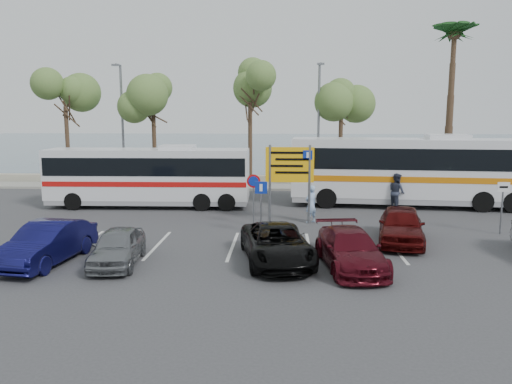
{
  "coord_description": "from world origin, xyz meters",
  "views": [
    {
      "loc": [
        0.67,
        -19.38,
        5.0
      ],
      "look_at": [
        -0.52,
        3.0,
        1.46
      ],
      "focal_mm": 35.0,
      "sensor_mm": 36.0,
      "label": 1
    }
  ],
  "objects_px": {
    "car_blue": "(47,243)",
    "suv_black": "(277,244)",
    "pedestrian_far": "(397,192)",
    "street_lamp_left": "(122,120)",
    "car_silver_a": "(118,247)",
    "coach_bus_left": "(149,178)",
    "pedestrian_near": "(311,204)",
    "coach_bus_right": "(409,173)",
    "street_lamp_right": "(319,120)",
    "direction_sign": "(290,171)",
    "car_red": "(401,225)",
    "car_maroon": "(350,249)"
  },
  "relations": [
    {
      "from": "street_lamp_right",
      "to": "car_silver_a",
      "type": "xyz_separation_m",
      "value": [
        -7.81,
        -17.02,
        -3.99
      ]
    },
    {
      "from": "street_lamp_left",
      "to": "street_lamp_right",
      "type": "xyz_separation_m",
      "value": [
        13.0,
        0.0,
        0.0
      ]
    },
    {
      "from": "direction_sign",
      "to": "car_red",
      "type": "bearing_deg",
      "value": -38.16
    },
    {
      "from": "pedestrian_far",
      "to": "coach_bus_right",
      "type": "bearing_deg",
      "value": -56.58
    },
    {
      "from": "street_lamp_left",
      "to": "car_blue",
      "type": "bearing_deg",
      "value": -80.68
    },
    {
      "from": "car_blue",
      "to": "direction_sign",
      "type": "bearing_deg",
      "value": 46.57
    },
    {
      "from": "suv_black",
      "to": "car_maroon",
      "type": "bearing_deg",
      "value": -22.11
    },
    {
      "from": "street_lamp_left",
      "to": "direction_sign",
      "type": "height_order",
      "value": "street_lamp_left"
    },
    {
      "from": "pedestrian_near",
      "to": "street_lamp_left",
      "type": "bearing_deg",
      "value": -81.5
    },
    {
      "from": "direction_sign",
      "to": "suv_black",
      "type": "relative_size",
      "value": 0.79
    },
    {
      "from": "suv_black",
      "to": "coach_bus_right",
      "type": "bearing_deg",
      "value": 46.87
    },
    {
      "from": "street_lamp_left",
      "to": "car_blue",
      "type": "relative_size",
      "value": 1.9
    },
    {
      "from": "car_silver_a",
      "to": "car_maroon",
      "type": "distance_m",
      "value": 7.71
    },
    {
      "from": "direction_sign",
      "to": "car_red",
      "type": "relative_size",
      "value": 0.86
    },
    {
      "from": "street_lamp_left",
      "to": "direction_sign",
      "type": "xyz_separation_m",
      "value": [
        11.0,
        -10.32,
        -2.17
      ]
    },
    {
      "from": "street_lamp_right",
      "to": "coach_bus_left",
      "type": "relative_size",
      "value": 0.74
    },
    {
      "from": "direction_sign",
      "to": "pedestrian_near",
      "type": "bearing_deg",
      "value": 9.2
    },
    {
      "from": "car_red",
      "to": "pedestrian_far",
      "type": "height_order",
      "value": "pedestrian_far"
    },
    {
      "from": "coach_bus_left",
      "to": "direction_sign",
      "type": "bearing_deg",
      "value": -25.8
    },
    {
      "from": "car_blue",
      "to": "suv_black",
      "type": "distance_m",
      "value": 7.72
    },
    {
      "from": "coach_bus_left",
      "to": "pedestrian_far",
      "type": "xyz_separation_m",
      "value": [
        13.1,
        -0.32,
        -0.57
      ]
    },
    {
      "from": "coach_bus_left",
      "to": "street_lamp_right",
      "type": "bearing_deg",
      "value": 35.17
    },
    {
      "from": "coach_bus_right",
      "to": "car_red",
      "type": "height_order",
      "value": "coach_bus_right"
    },
    {
      "from": "direction_sign",
      "to": "pedestrian_far",
      "type": "xyz_separation_m",
      "value": [
        5.6,
        3.3,
        -1.45
      ]
    },
    {
      "from": "direction_sign",
      "to": "coach_bus_left",
      "type": "relative_size",
      "value": 0.33
    },
    {
      "from": "street_lamp_left",
      "to": "pedestrian_near",
      "type": "distance_m",
      "value": 16.16
    },
    {
      "from": "suv_black",
      "to": "street_lamp_right",
      "type": "bearing_deg",
      "value": 71.29
    },
    {
      "from": "coach_bus_left",
      "to": "car_red",
      "type": "relative_size",
      "value": 2.58
    },
    {
      "from": "street_lamp_left",
      "to": "street_lamp_right",
      "type": "relative_size",
      "value": 1.0
    },
    {
      "from": "car_silver_a",
      "to": "pedestrian_far",
      "type": "relative_size",
      "value": 1.83
    },
    {
      "from": "street_lamp_left",
      "to": "car_blue",
      "type": "height_order",
      "value": "street_lamp_left"
    },
    {
      "from": "coach_bus_left",
      "to": "pedestrian_near",
      "type": "height_order",
      "value": "coach_bus_left"
    },
    {
      "from": "car_blue",
      "to": "street_lamp_right",
      "type": "bearing_deg",
      "value": 66.41
    },
    {
      "from": "street_lamp_left",
      "to": "car_silver_a",
      "type": "distance_m",
      "value": 18.24
    },
    {
      "from": "car_red",
      "to": "street_lamp_left",
      "type": "bearing_deg",
      "value": 149.74
    },
    {
      "from": "suv_black",
      "to": "street_lamp_left",
      "type": "bearing_deg",
      "value": 112.36
    },
    {
      "from": "coach_bus_left",
      "to": "pedestrian_near",
      "type": "relative_size",
      "value": 6.19
    },
    {
      "from": "car_blue",
      "to": "pedestrian_far",
      "type": "distance_m",
      "value": 17.05
    },
    {
      "from": "car_silver_a",
      "to": "suv_black",
      "type": "distance_m",
      "value": 5.33
    },
    {
      "from": "street_lamp_right",
      "to": "pedestrian_near",
      "type": "bearing_deg",
      "value": -95.62
    },
    {
      "from": "direction_sign",
      "to": "street_lamp_left",
      "type": "bearing_deg",
      "value": 136.83
    },
    {
      "from": "car_maroon",
      "to": "car_red",
      "type": "bearing_deg",
      "value": 47.06
    },
    {
      "from": "suv_black",
      "to": "pedestrian_far",
      "type": "relative_size",
      "value": 2.35
    },
    {
      "from": "coach_bus_right",
      "to": "car_silver_a",
      "type": "height_order",
      "value": "coach_bus_right"
    },
    {
      "from": "street_lamp_right",
      "to": "coach_bus_right",
      "type": "relative_size",
      "value": 0.63
    },
    {
      "from": "car_blue",
      "to": "pedestrian_far",
      "type": "height_order",
      "value": "pedestrian_far"
    },
    {
      "from": "car_blue",
      "to": "coach_bus_right",
      "type": "bearing_deg",
      "value": 44.85
    },
    {
      "from": "car_silver_a",
      "to": "car_blue",
      "type": "xyz_separation_m",
      "value": [
        -2.4,
        0.0,
        0.09
      ]
    },
    {
      "from": "pedestrian_far",
      "to": "car_blue",
      "type": "bearing_deg",
      "value": 104.42
    },
    {
      "from": "car_silver_a",
      "to": "direction_sign",
      "type": "bearing_deg",
      "value": 44.05
    }
  ]
}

